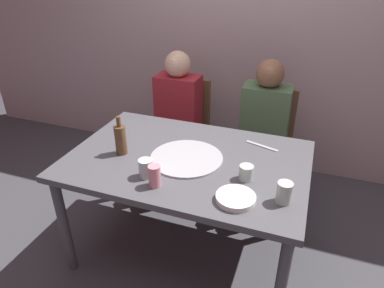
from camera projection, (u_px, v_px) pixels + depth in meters
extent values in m
plane|color=#424247|center=(188.00, 247.00, 2.44)|extent=(8.00, 8.00, 0.00)
cube|color=#B29EA3|center=(244.00, 25.00, 2.95)|extent=(6.00, 0.10, 2.60)
cube|color=#4C4C51|center=(187.00, 160.00, 2.09)|extent=(1.43, 0.96, 0.04)
cylinder|color=#4C4C51|center=(64.00, 226.00, 2.12)|extent=(0.06, 0.06, 0.70)
cylinder|color=#4C4C51|center=(280.00, 288.00, 1.72)|extent=(0.06, 0.06, 0.70)
cylinder|color=#4C4C51|center=(131.00, 160.00, 2.81)|extent=(0.06, 0.06, 0.70)
cylinder|color=#4C4C51|center=(296.00, 193.00, 2.42)|extent=(0.06, 0.06, 0.70)
cylinder|color=#ADADB2|center=(186.00, 158.00, 2.06)|extent=(0.44, 0.44, 0.01)
cylinder|color=brown|center=(121.00, 140.00, 2.08)|extent=(0.07, 0.07, 0.18)
cylinder|color=brown|center=(119.00, 122.00, 2.02)|extent=(0.03, 0.03, 0.07)
cylinder|color=#B7C6BC|center=(246.00, 173.00, 1.86)|extent=(0.08, 0.08, 0.08)
cylinder|color=#B7C6BC|center=(284.00, 193.00, 1.68)|extent=(0.08, 0.08, 0.11)
cylinder|color=silver|center=(146.00, 168.00, 1.88)|extent=(0.08, 0.08, 0.11)
cylinder|color=pink|center=(155.00, 176.00, 1.80)|extent=(0.07, 0.07, 0.12)
cylinder|color=white|center=(236.00, 198.00, 1.71)|extent=(0.20, 0.20, 0.03)
cube|color=#B7B7BC|center=(262.00, 146.00, 2.20)|extent=(0.22, 0.08, 0.01)
cube|color=brown|center=(178.00, 134.00, 3.00)|extent=(0.44, 0.44, 0.05)
cube|color=brown|center=(186.00, 102.00, 3.05)|extent=(0.44, 0.04, 0.45)
cylinder|color=brown|center=(191.00, 172.00, 2.90)|extent=(0.04, 0.04, 0.42)
cylinder|color=brown|center=(151.00, 164.00, 3.01)|extent=(0.04, 0.04, 0.42)
cylinder|color=brown|center=(205.00, 151.00, 3.21)|extent=(0.04, 0.04, 0.42)
cylinder|color=brown|center=(168.00, 144.00, 3.33)|extent=(0.04, 0.04, 0.42)
cube|color=brown|center=(261.00, 148.00, 2.78)|extent=(0.44, 0.44, 0.05)
cube|color=brown|center=(268.00, 113.00, 2.84)|extent=(0.44, 0.04, 0.45)
cylinder|color=brown|center=(278.00, 190.00, 2.68)|extent=(0.04, 0.04, 0.42)
cylinder|color=brown|center=(231.00, 180.00, 2.79)|extent=(0.04, 0.04, 0.42)
cylinder|color=brown|center=(284.00, 165.00, 2.99)|extent=(0.04, 0.04, 0.42)
cylinder|color=brown|center=(242.00, 158.00, 3.11)|extent=(0.04, 0.04, 0.42)
cube|color=maroon|center=(178.00, 106.00, 2.89)|extent=(0.36, 0.22, 0.52)
sphere|color=beige|center=(178.00, 64.00, 2.72)|extent=(0.21, 0.21, 0.21)
cylinder|color=#3F0E12|center=(179.00, 145.00, 2.83)|extent=(0.12, 0.40, 0.12)
cylinder|color=#3F0E12|center=(161.00, 142.00, 2.87)|extent=(0.12, 0.40, 0.12)
cylinder|color=#3F0E12|center=(170.00, 181.00, 2.77)|extent=(0.11, 0.11, 0.45)
cylinder|color=#3F0E12|center=(152.00, 177.00, 2.82)|extent=(0.11, 0.11, 0.45)
cube|color=#4C6B47|center=(265.00, 118.00, 2.67)|extent=(0.36, 0.22, 0.52)
sphere|color=brown|center=(270.00, 74.00, 2.50)|extent=(0.21, 0.21, 0.21)
cylinder|color=black|center=(268.00, 161.00, 2.61)|extent=(0.12, 0.40, 0.12)
cylinder|color=black|center=(247.00, 157.00, 2.65)|extent=(0.12, 0.40, 0.12)
cylinder|color=black|center=(260.00, 200.00, 2.55)|extent=(0.11, 0.11, 0.45)
cylinder|color=black|center=(239.00, 195.00, 2.60)|extent=(0.11, 0.11, 0.45)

